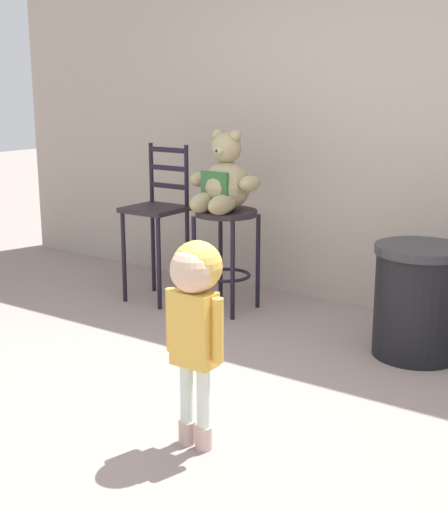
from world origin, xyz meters
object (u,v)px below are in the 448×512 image
Objects in this scene: teddy_bear at (224,182)px; bar_chair_empty at (158,215)px; trash_bin at (418,301)px; bar_stool_with_teddy at (226,237)px; child_walking at (195,300)px.

bar_chair_empty is (-0.56, -0.05, -0.29)m from teddy_bear.
bar_chair_empty is at bearing 179.63° from trash_bin.
teddy_bear is at bearing -90.00° from bar_stool_with_teddy.
bar_stool_with_teddy reaches higher than trash_bin.
teddy_bear is at bearing 177.55° from trash_bin.
bar_stool_with_teddy is at bearing 7.75° from bar_chair_empty.
trash_bin is at bearing 83.35° from child_walking.
bar_chair_empty reaches higher than bar_stool_with_teddy.
bar_stool_with_teddy is 1.45m from trash_bin.
teddy_bear is 0.64m from bar_chair_empty.
child_walking is at bearing -46.17° from bar_chair_empty.
trash_bin is (1.44, -0.09, -0.19)m from bar_stool_with_teddy.
teddy_bear is 0.48× the size of bar_chair_empty.
trash_bin is 0.58× the size of bar_chair_empty.
child_walking is at bearing -59.56° from bar_stool_with_teddy.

